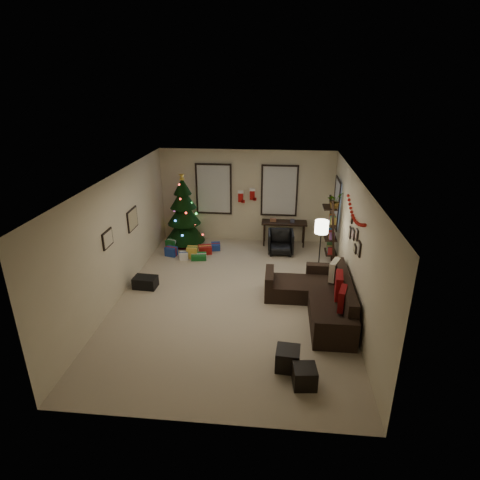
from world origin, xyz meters
name	(u,v)px	position (x,y,z in m)	size (l,w,h in m)	color
floor	(233,298)	(0.00, 0.00, 0.00)	(7.00, 7.00, 0.00)	tan
ceiling	(232,178)	(0.00, 0.00, 2.70)	(7.00, 7.00, 0.00)	white
wall_back	(246,196)	(0.00, 3.50, 1.35)	(5.00, 5.00, 0.00)	beige
wall_front	(201,344)	(0.00, -3.50, 1.35)	(5.00, 5.00, 0.00)	beige
wall_left	(117,237)	(-2.50, 0.00, 1.35)	(7.00, 7.00, 0.00)	beige
wall_right	(354,246)	(2.50, 0.00, 1.35)	(7.00, 7.00, 0.00)	beige
window_back_left	(214,189)	(-0.95, 3.47, 1.55)	(1.05, 0.06, 1.50)	#728CB2
window_back_right	(279,191)	(0.95, 3.47, 1.55)	(1.05, 0.06, 1.50)	#728CB2
window_right_wall	(337,203)	(2.47, 2.55, 1.50)	(0.06, 0.90, 1.30)	#728CB2
christmas_tree	(184,215)	(-1.76, 2.99, 0.89)	(1.16, 1.16, 2.15)	black
presents	(191,251)	(-1.41, 2.23, 0.12)	(1.50, 1.01, 0.30)	navy
sofa	(320,298)	(1.87, -0.30, 0.27)	(1.72, 2.52, 0.83)	black
pillow_red_a	(342,299)	(2.21, -0.91, 0.64)	(0.11, 0.43, 0.43)	maroon
pillow_red_b	(339,285)	(2.21, -0.39, 0.64)	(0.13, 0.50, 0.50)	maroon
pillow_cream	(334,270)	(2.21, 0.34, 0.63)	(0.13, 0.44, 0.44)	beige
ottoman_near	(288,359)	(1.18, -2.21, 0.19)	(0.39, 0.39, 0.37)	black
ottoman_far	(305,376)	(1.44, -2.60, 0.17)	(0.36, 0.36, 0.34)	black
desk	(284,225)	(1.13, 3.22, 0.62)	(1.29, 0.46, 0.70)	black
desk_chair	(281,242)	(1.04, 2.57, 0.33)	(0.64, 0.60, 0.65)	black
bookshelf	(331,233)	(2.30, 1.94, 0.88)	(0.30, 0.54, 1.82)	black
potted_plant	(335,198)	(2.30, 1.85, 1.82)	(0.47, 0.40, 0.52)	#4C4C4C
floor_lamp	(321,231)	(1.95, 1.11, 1.25)	(0.32, 0.32, 1.50)	black
art_map	(132,219)	(-2.48, 0.90, 1.45)	(0.04, 0.60, 0.50)	black
art_abstract	(108,239)	(-2.48, -0.52, 1.53)	(0.04, 0.45, 0.35)	black
gallery	(355,237)	(2.48, -0.07, 1.57)	(0.03, 1.25, 0.54)	black
garland	(355,214)	(2.45, 0.01, 2.05)	(0.08, 1.90, 0.30)	#A5140C
stocking_left	(241,196)	(-0.14, 3.31, 1.40)	(0.20, 0.05, 0.36)	#990F0C
stocking_right	(253,194)	(0.19, 3.40, 1.45)	(0.20, 0.05, 0.36)	#990F0C
storage_bin	(145,282)	(-2.08, 0.28, 0.13)	(0.53, 0.35, 0.26)	black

